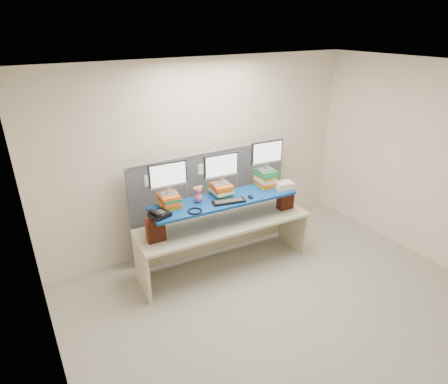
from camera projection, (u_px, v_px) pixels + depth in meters
room at (294, 207)px, 4.03m from camera, size 5.00×4.00×2.80m
cubicle_partition at (213, 199)px, 5.68m from camera, size 2.60×0.06×1.53m
desk at (224, 231)px, 5.17m from camera, size 2.45×0.88×0.73m
brick_pier_left at (156, 230)px, 4.61m from camera, size 0.23×0.14×0.31m
brick_pier_right at (285, 199)px, 5.41m from camera, size 0.23×0.14×0.31m
blue_board at (224, 200)px, 4.98m from camera, size 2.03×0.65×0.04m
book_stack_left at (169, 200)px, 4.74m from camera, size 0.27×0.32×0.17m
book_stack_center at (221, 189)px, 5.04m from camera, size 0.27×0.31×0.17m
book_stack_right at (266, 178)px, 5.32m from camera, size 0.27×0.32×0.24m
monitor_left at (168, 176)px, 4.60m from camera, size 0.49×0.15×0.43m
monitor_center at (221, 167)px, 4.90m from camera, size 0.49×0.15×0.43m
monitor_right at (267, 154)px, 5.16m from camera, size 0.49×0.15×0.43m
keyboard at (229, 201)px, 4.87m from camera, size 0.46×0.24×0.03m
mouse at (250, 197)px, 4.99m from camera, size 0.07×0.11×0.03m
desk_phone at (159, 214)px, 4.50m from camera, size 0.26×0.25×0.09m
headset at (195, 211)px, 4.63m from camera, size 0.22×0.22×0.02m
plush_toy at (198, 194)px, 4.83m from camera, size 0.13×0.10×0.23m
binder_stack at (284, 185)px, 5.27m from camera, size 0.29×0.25×0.09m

